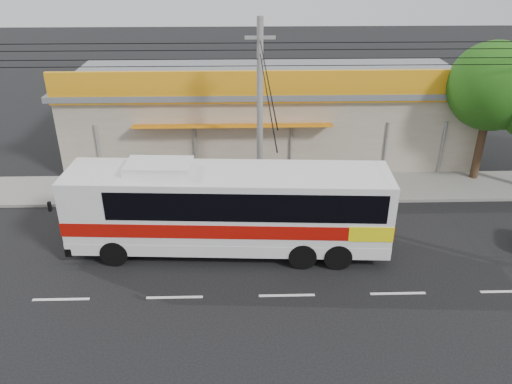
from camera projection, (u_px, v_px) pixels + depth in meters
ground at (282, 256)px, 20.03m from camera, size 120.00×120.00×0.00m
sidewalk at (273, 188)px, 25.35m from camera, size 30.00×3.20×0.15m
lane_markings at (287, 295)px, 17.80m from camera, size 50.00×0.12×0.01m
storefront_building at (268, 112)px, 29.29m from camera, size 22.60×9.20×5.70m
coach_bus at (233, 205)px, 19.53m from camera, size 12.62×3.33×3.85m
motorbike_red at (128, 192)px, 23.78m from camera, size 1.76×0.68×0.91m
motorbike_dark at (105, 181)px, 24.89m from camera, size 1.53×0.45×0.92m
utility_pole at (260, 53)px, 20.99m from camera, size 34.00×14.00×8.59m
tree_near at (495, 90)px, 24.19m from camera, size 4.33×4.33×7.18m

